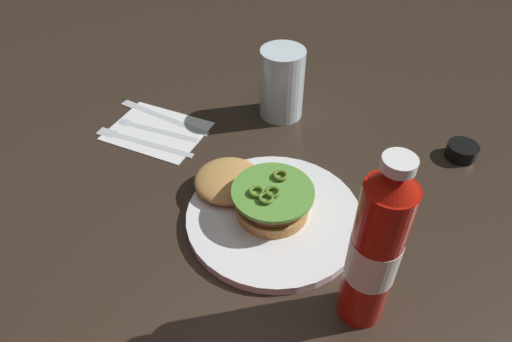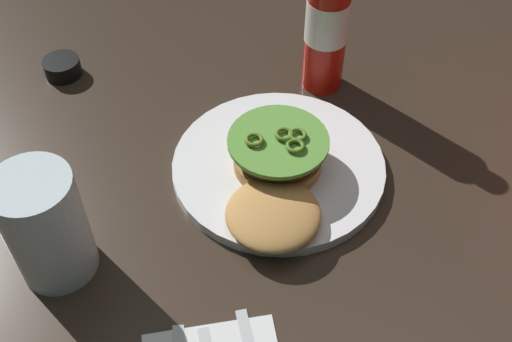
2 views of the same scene
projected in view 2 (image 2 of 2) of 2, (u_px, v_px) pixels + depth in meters
The scene contains 6 objects.
ground_plane at pixel (235, 187), 0.76m from camera, with size 3.00×3.00×0.00m, color #31251C.
dinner_plate at pixel (278, 166), 0.77m from camera, with size 0.27×0.27×0.01m, color white.
burger_sandwich at pixel (276, 174), 0.73m from camera, with size 0.20×0.13×0.05m.
ketchup_bottle at pixel (328, 12), 0.81m from camera, with size 0.06×0.06×0.26m.
water_glass at pixel (46, 227), 0.63m from camera, with size 0.08×0.08×0.14m, color silver.
condiment_cup at pixel (62, 67), 0.90m from camera, with size 0.05×0.05×0.03m, color black.
Camera 2 is at (0.50, 0.02, 0.58)m, focal length 43.00 mm.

